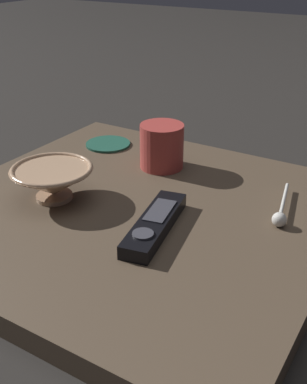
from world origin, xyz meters
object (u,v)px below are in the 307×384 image
at_px(tv_remote_near, 155,224).
at_px(drink_coaster, 108,144).
at_px(cereal_bowl, 53,181).
at_px(teaspoon, 280,214).
at_px(coffee_mug, 162,146).

bearing_deg(tv_remote_near, drink_coaster, -42.54).
distance_m(cereal_bowl, teaspoon, 0.38).
xyz_separation_m(teaspoon, tv_remote_near, (0.15, 0.13, -0.00)).
height_order(cereal_bowl, coffee_mug, coffee_mug).
xyz_separation_m(cereal_bowl, teaspoon, (-0.36, -0.13, -0.02)).
height_order(tv_remote_near, drink_coaster, tv_remote_near).
xyz_separation_m(cereal_bowl, drink_coaster, (0.07, -0.25, -0.03)).
relative_size(cereal_bowl, teaspoon, 1.01).
distance_m(teaspoon, drink_coaster, 0.45).
bearing_deg(teaspoon, tv_remote_near, 39.75).
relative_size(cereal_bowl, tv_remote_near, 0.74).
bearing_deg(drink_coaster, tv_remote_near, 137.46).
bearing_deg(teaspoon, coffee_mug, -17.27).
bearing_deg(coffee_mug, drink_coaster, -13.53).
bearing_deg(teaspoon, drink_coaster, -15.89).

